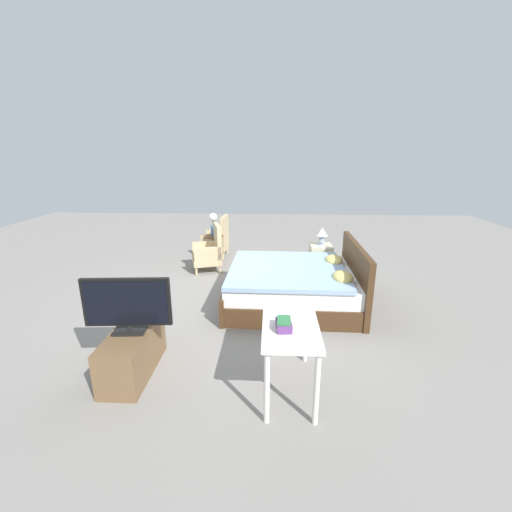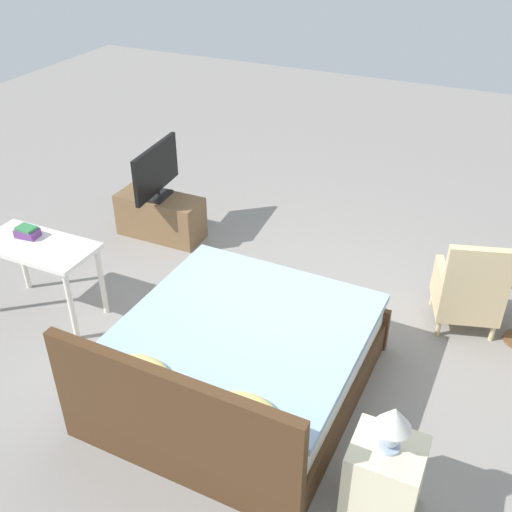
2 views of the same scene
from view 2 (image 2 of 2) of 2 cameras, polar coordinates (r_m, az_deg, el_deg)
name	(u,v)px [view 2 (image 2 of 2)]	position (r m, az deg, el deg)	size (l,w,h in m)	color
ground_plane	(292,326)	(5.47, 3.50, -6.72)	(16.00, 16.00, 0.00)	gray
bed	(237,363)	(4.66, -1.80, -10.13)	(1.87, 2.01, 0.96)	#472D19
armchair_by_window_right	(468,292)	(5.56, 19.58, -3.22)	(0.67, 0.67, 0.92)	#CCB284
nightstand	(383,480)	(4.02, 12.01, -20.16)	(0.44, 0.41, 0.60)	beige
table_lamp	(393,423)	(3.63, 12.95, -15.22)	(0.22, 0.22, 0.33)	#9EADC6
tv_stand	(161,216)	(6.76, -9.07, 3.75)	(0.96, 0.40, 0.48)	brown
tv_flatscreen	(156,171)	(6.52, -9.50, 7.99)	(0.22, 0.88, 0.59)	black
vanity_desk	(39,255)	(5.61, -19.95, 0.12)	(1.04, 0.52, 0.74)	silver
book_stack	(27,232)	(5.67, -20.97, 2.15)	(0.21, 0.15, 0.10)	#66387A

